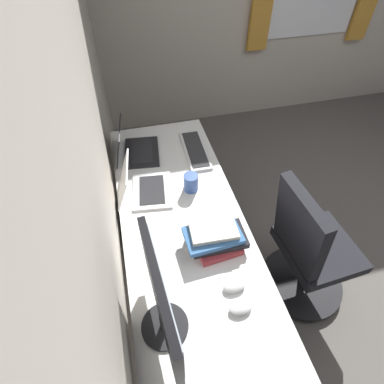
% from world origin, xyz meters
% --- Properties ---
extents(wall_back, '(5.03, 0.10, 2.60)m').
position_xyz_m(wall_back, '(0.00, 2.02, 1.30)').
color(wall_back, beige).
rests_on(wall_back, ground).
extents(desk, '(1.86, 0.67, 0.73)m').
position_xyz_m(desk, '(0.20, 1.61, 0.66)').
color(desk, white).
rests_on(desk, ground).
extents(drawer_pedestal, '(0.40, 0.51, 0.69)m').
position_xyz_m(drawer_pedestal, '(0.33, 1.64, 0.35)').
color(drawer_pedestal, white).
rests_on(drawer_pedestal, ground).
extents(monitor_primary, '(0.51, 0.20, 0.44)m').
position_xyz_m(monitor_primary, '(-0.33, 1.81, 0.98)').
color(monitor_primary, black).
rests_on(monitor_primary, desk).
extents(laptop_leftmost, '(0.33, 0.34, 0.22)m').
position_xyz_m(laptop_leftmost, '(0.47, 1.80, 0.78)').
color(laptop_leftmost, white).
rests_on(laptop_leftmost, desk).
extents(laptop_left, '(0.34, 0.31, 0.22)m').
position_xyz_m(laptop_left, '(0.84, 1.81, 0.78)').
color(laptop_left, black).
rests_on(laptop_left, desk).
extents(keyboard_main, '(0.42, 0.15, 0.02)m').
position_xyz_m(keyboard_main, '(0.77, 1.40, 0.74)').
color(keyboard_main, silver).
rests_on(keyboard_main, desk).
extents(mouse_main, '(0.06, 0.10, 0.03)m').
position_xyz_m(mouse_main, '(-0.24, 1.47, 0.75)').
color(mouse_main, silver).
rests_on(mouse_main, desk).
extents(mouse_spare, '(0.06, 0.10, 0.03)m').
position_xyz_m(mouse_spare, '(-0.34, 1.48, 0.75)').
color(mouse_spare, silver).
rests_on(mouse_spare, desk).
extents(book_stack_near, '(0.24, 0.31, 0.12)m').
position_xyz_m(book_stack_near, '(0.02, 1.49, 0.79)').
color(book_stack_near, '#B2383D').
rests_on(book_stack_near, desk).
extents(coffee_mug, '(0.13, 0.09, 0.11)m').
position_xyz_m(coffee_mug, '(0.43, 1.51, 0.79)').
color(coffee_mug, '#335193').
rests_on(coffee_mug, desk).
extents(office_chair, '(0.56, 0.57, 0.97)m').
position_xyz_m(office_chair, '(-0.00, 0.89, 0.46)').
color(office_chair, black).
rests_on(office_chair, ground).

